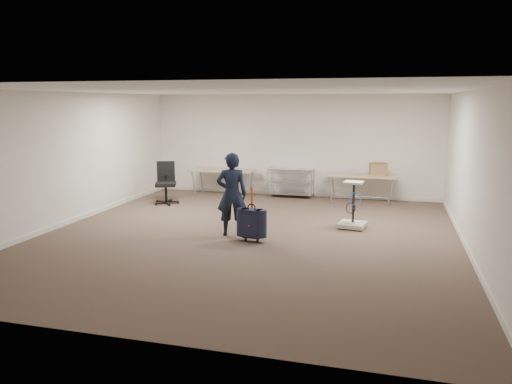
% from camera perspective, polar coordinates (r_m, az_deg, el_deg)
% --- Properties ---
extents(ground, '(9.00, 9.00, 0.00)m').
position_cam_1_polar(ground, '(9.82, -0.88, -5.03)').
color(ground, '#45372A').
rests_on(ground, ground).
extents(room_shell, '(8.00, 9.00, 9.00)m').
position_cam_1_polar(room_shell, '(11.10, 1.11, -2.97)').
color(room_shell, silver).
rests_on(room_shell, ground).
extents(folding_table_left, '(1.80, 0.75, 0.73)m').
position_cam_1_polar(folding_table_left, '(13.95, -3.86, 2.36)').
color(folding_table_left, '#98805D').
rests_on(folding_table_left, ground).
extents(folding_table_right, '(1.80, 0.75, 0.73)m').
position_cam_1_polar(folding_table_right, '(13.20, 11.93, 1.71)').
color(folding_table_right, '#98805D').
rests_on(folding_table_right, ground).
extents(wire_shelf, '(1.22, 0.47, 0.80)m').
position_cam_1_polar(wire_shelf, '(13.72, 4.02, 1.23)').
color(wire_shelf, silver).
rests_on(wire_shelf, ground).
extents(person, '(0.68, 0.54, 1.64)m').
position_cam_1_polar(person, '(9.71, -2.78, -0.27)').
color(person, black).
rests_on(person, ground).
extents(suitcase, '(0.40, 0.26, 1.04)m').
position_cam_1_polar(suitcase, '(9.34, -0.51, -3.58)').
color(suitcase, '#161C31').
rests_on(suitcase, ground).
extents(office_chair, '(0.65, 0.66, 1.08)m').
position_cam_1_polar(office_chair, '(13.05, -10.24, 0.11)').
color(office_chair, black).
rests_on(office_chair, ground).
extents(equipment_cart, '(0.60, 0.60, 0.98)m').
position_cam_1_polar(equipment_cart, '(10.58, 10.97, -2.67)').
color(equipment_cart, beige).
rests_on(equipment_cart, ground).
extents(cardboard_box, '(0.48, 0.40, 0.32)m').
position_cam_1_polar(cardboard_box, '(13.24, 13.80, 2.59)').
color(cardboard_box, olive).
rests_on(cardboard_box, folding_table_right).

